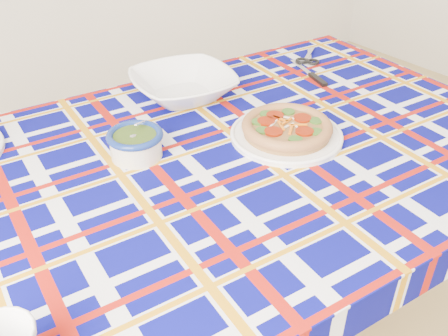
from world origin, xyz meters
TOP-DOWN VIEW (x-y plane):
  - dining_table at (-0.51, 0.35)m, footprint 1.64×1.11m
  - tablecloth at (-0.51, 0.35)m, footprint 1.68×1.15m
  - main_focaccia_plate at (-0.33, 0.32)m, footprint 0.32×0.32m
  - pesto_bowl at (-0.67, 0.47)m, footprint 0.13×0.13m
  - serving_bowl at (-0.41, 0.67)m, footprint 0.33×0.33m
  - table_knife at (0.01, 0.61)m, footprint 0.09×0.23m
  - kitchen_scissors at (0.11, 0.67)m, footprint 0.19×0.17m

SIDE VIEW (x-z plane):
  - dining_table at x=-0.51m, z-range 0.30..1.03m
  - tablecloth at x=-0.51m, z-range 0.63..0.74m
  - table_knife at x=0.01m, z-range 0.74..0.75m
  - kitchen_scissors at x=0.11m, z-range 0.74..0.75m
  - main_focaccia_plate at x=-0.33m, z-range 0.74..0.79m
  - serving_bowl at x=-0.41m, z-range 0.74..0.81m
  - pesto_bowl at x=-0.67m, z-range 0.74..0.82m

